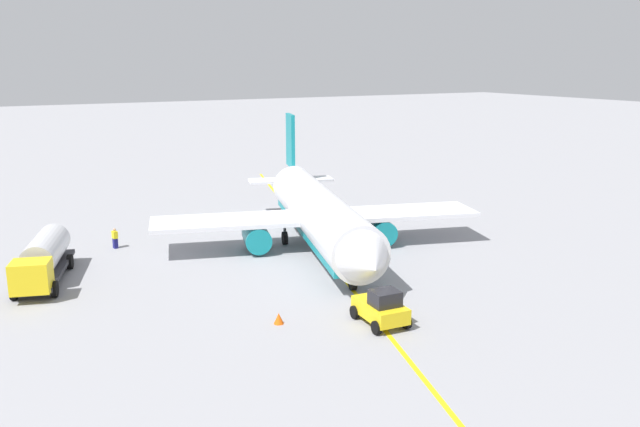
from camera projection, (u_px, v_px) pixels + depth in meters
name	position (u px, v px, depth m)	size (l,w,h in m)	color
ground_plane	(320.00, 249.00, 53.98)	(400.00, 400.00, 0.00)	#939399
airplane	(319.00, 214.00, 53.76)	(31.53, 27.35, 9.99)	white
fuel_tanker	(43.00, 258.00, 45.63)	(10.18, 5.27, 3.15)	#2D2D33
pushback_tug	(381.00, 308.00, 38.39)	(3.71, 2.50, 2.20)	yellow
refueling_worker	(115.00, 239.00, 54.01)	(0.57, 0.44, 1.71)	navy
safety_cone_nose	(279.00, 318.00, 38.58)	(0.60, 0.60, 0.67)	#F2590F
taxi_line_marking	(320.00, 249.00, 53.98)	(74.52, 0.30, 0.01)	yellow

